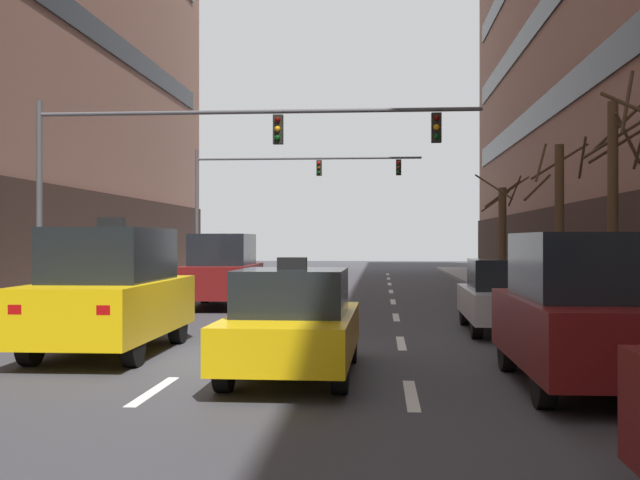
% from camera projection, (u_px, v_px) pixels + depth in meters
% --- Properties ---
extents(ground_plane, '(120.00, 120.00, 0.00)m').
position_uv_depth(ground_plane, '(205.00, 357.00, 13.18)').
color(ground_plane, '#38383D').
extents(lane_stripe_l1_s4, '(0.16, 2.00, 0.01)m').
position_uv_depth(lane_stripe_l1_s4, '(62.00, 339.00, 15.44)').
color(lane_stripe_l1_s4, silver).
rests_on(lane_stripe_l1_s4, ground).
extents(lane_stripe_l1_s5, '(0.16, 2.00, 0.01)m').
position_uv_depth(lane_stripe_l1_s5, '(140.00, 315.00, 20.42)').
color(lane_stripe_l1_s5, silver).
rests_on(lane_stripe_l1_s5, ground).
extents(lane_stripe_l1_s6, '(0.16, 2.00, 0.01)m').
position_uv_depth(lane_stripe_l1_s6, '(187.00, 300.00, 25.40)').
color(lane_stripe_l1_s6, silver).
rests_on(lane_stripe_l1_s6, ground).
extents(lane_stripe_l1_s7, '(0.16, 2.00, 0.01)m').
position_uv_depth(lane_stripe_l1_s7, '(219.00, 290.00, 30.39)').
color(lane_stripe_l1_s7, silver).
rests_on(lane_stripe_l1_s7, ground).
extents(lane_stripe_l1_s8, '(0.16, 2.00, 0.01)m').
position_uv_depth(lane_stripe_l1_s8, '(242.00, 283.00, 35.37)').
color(lane_stripe_l1_s8, silver).
rests_on(lane_stripe_l1_s8, ground).
extents(lane_stripe_l1_s9, '(0.16, 2.00, 0.01)m').
position_uv_depth(lane_stripe_l1_s9, '(259.00, 278.00, 40.36)').
color(lane_stripe_l1_s9, silver).
rests_on(lane_stripe_l1_s9, ground).
extents(lane_stripe_l1_s10, '(0.16, 2.00, 0.01)m').
position_uv_depth(lane_stripe_l1_s10, '(272.00, 274.00, 45.34)').
color(lane_stripe_l1_s10, silver).
rests_on(lane_stripe_l1_s10, ground).
extents(lane_stripe_l2_s3, '(0.16, 2.00, 0.01)m').
position_uv_depth(lane_stripe_l2_s3, '(154.00, 391.00, 10.19)').
color(lane_stripe_l2_s3, silver).
rests_on(lane_stripe_l2_s3, ground).
extents(lane_stripe_l2_s4, '(0.16, 2.00, 0.01)m').
position_uv_depth(lane_stripe_l2_s4, '(228.00, 341.00, 15.17)').
color(lane_stripe_l2_s4, silver).
rests_on(lane_stripe_l2_s4, ground).
extents(lane_stripe_l2_s5, '(0.16, 2.00, 0.01)m').
position_uv_depth(lane_stripe_l2_s5, '(266.00, 316.00, 20.16)').
color(lane_stripe_l2_s5, silver).
rests_on(lane_stripe_l2_s5, ground).
extents(lane_stripe_l2_s6, '(0.16, 2.00, 0.01)m').
position_uv_depth(lane_stripe_l2_s6, '(289.00, 301.00, 25.14)').
color(lane_stripe_l2_s6, silver).
rests_on(lane_stripe_l2_s6, ground).
extents(lane_stripe_l2_s7, '(0.16, 2.00, 0.01)m').
position_uv_depth(lane_stripe_l2_s7, '(304.00, 291.00, 30.13)').
color(lane_stripe_l2_s7, silver).
rests_on(lane_stripe_l2_s7, ground).
extents(lane_stripe_l2_s8, '(0.16, 2.00, 0.01)m').
position_uv_depth(lane_stripe_l2_s8, '(315.00, 284.00, 35.11)').
color(lane_stripe_l2_s8, silver).
rests_on(lane_stripe_l2_s8, ground).
extents(lane_stripe_l2_s9, '(0.16, 2.00, 0.01)m').
position_uv_depth(lane_stripe_l2_s9, '(323.00, 278.00, 40.10)').
color(lane_stripe_l2_s9, silver).
rests_on(lane_stripe_l2_s9, ground).
extents(lane_stripe_l2_s10, '(0.16, 2.00, 0.01)m').
position_uv_depth(lane_stripe_l2_s10, '(330.00, 274.00, 45.08)').
color(lane_stripe_l2_s10, silver).
rests_on(lane_stripe_l2_s10, ground).
extents(lane_stripe_l3_s3, '(0.16, 2.00, 0.01)m').
position_uv_depth(lane_stripe_l3_s3, '(411.00, 395.00, 9.93)').
color(lane_stripe_l3_s3, silver).
rests_on(lane_stripe_l3_s3, ground).
extents(lane_stripe_l3_s4, '(0.16, 2.00, 0.01)m').
position_uv_depth(lane_stripe_l3_s4, '(401.00, 343.00, 14.91)').
color(lane_stripe_l3_s4, silver).
rests_on(lane_stripe_l3_s4, ground).
extents(lane_stripe_l3_s5, '(0.16, 2.00, 0.01)m').
position_uv_depth(lane_stripe_l3_s5, '(396.00, 317.00, 19.89)').
color(lane_stripe_l3_s5, silver).
rests_on(lane_stripe_l3_s5, ground).
extents(lane_stripe_l3_s6, '(0.16, 2.00, 0.01)m').
position_uv_depth(lane_stripe_l3_s6, '(393.00, 302.00, 24.88)').
color(lane_stripe_l3_s6, silver).
rests_on(lane_stripe_l3_s6, ground).
extents(lane_stripe_l3_s7, '(0.16, 2.00, 0.01)m').
position_uv_depth(lane_stripe_l3_s7, '(391.00, 291.00, 29.86)').
color(lane_stripe_l3_s7, silver).
rests_on(lane_stripe_l3_s7, ground).
extents(lane_stripe_l3_s8, '(0.16, 2.00, 0.01)m').
position_uv_depth(lane_stripe_l3_s8, '(390.00, 284.00, 34.85)').
color(lane_stripe_l3_s8, silver).
rests_on(lane_stripe_l3_s8, ground).
extents(lane_stripe_l3_s9, '(0.16, 2.00, 0.01)m').
position_uv_depth(lane_stripe_l3_s9, '(389.00, 278.00, 39.83)').
color(lane_stripe_l3_s9, silver).
rests_on(lane_stripe_l3_s9, ground).
extents(lane_stripe_l3_s10, '(0.16, 2.00, 0.01)m').
position_uv_depth(lane_stripe_l3_s10, '(388.00, 274.00, 44.82)').
color(lane_stripe_l3_s10, silver).
rests_on(lane_stripe_l3_s10, ground).
extents(car_driving_0, '(1.99, 4.51, 2.16)m').
position_uv_depth(car_driving_0, '(223.00, 271.00, 23.03)').
color(car_driving_0, black).
rests_on(car_driving_0, ground).
extents(taxi_driving_1, '(1.93, 4.54, 2.38)m').
position_uv_depth(taxi_driving_1, '(111.00, 291.00, 13.56)').
color(taxi_driving_1, black).
rests_on(taxi_driving_1, ground).
extents(taxi_driving_2, '(1.78, 4.18, 1.73)m').
position_uv_depth(taxi_driving_2, '(293.00, 323.00, 11.29)').
color(taxi_driving_2, black).
rests_on(taxi_driving_2, ground).
extents(car_parked_1, '(1.80, 4.29, 2.08)m').
position_uv_depth(car_parked_1, '(583.00, 311.00, 10.39)').
color(car_parked_1, black).
rests_on(car_parked_1, ground).
extents(car_parked_2, '(1.82, 4.21, 1.57)m').
position_uv_depth(car_parked_2, '(506.00, 296.00, 16.73)').
color(car_parked_2, black).
rests_on(car_parked_2, ground).
extents(traffic_signal_0, '(13.03, 0.35, 5.96)m').
position_uv_depth(traffic_signal_0, '(201.00, 150.00, 22.60)').
color(traffic_signal_0, '#4C4C51').
rests_on(traffic_signal_0, sidewalk_left).
extents(traffic_signal_1, '(12.34, 0.35, 6.80)m').
position_uv_depth(traffic_signal_1, '(275.00, 183.00, 42.29)').
color(traffic_signal_1, '#4C4C51').
rests_on(traffic_signal_1, sidewalk_left).
extents(street_tree_1, '(2.32, 2.33, 4.48)m').
position_uv_depth(street_tree_1, '(502.00, 232.00, 31.40)').
color(street_tree_1, '#4C3823').
rests_on(street_tree_1, sidewalk_right).
extents(street_tree_2, '(1.61, 1.82, 4.92)m').
position_uv_depth(street_tree_2, '(615.00, 203.00, 16.47)').
color(street_tree_2, '#4C3823').
rests_on(street_tree_2, sidewalk_right).
extents(street_tree_3, '(1.94, 1.68, 4.61)m').
position_uv_depth(street_tree_3, '(559.00, 220.00, 21.40)').
color(street_tree_3, '#4C3823').
rests_on(street_tree_3, sidewalk_right).
extents(pedestrian_0, '(0.43, 0.37, 1.50)m').
position_uv_depth(pedestrian_0, '(551.00, 273.00, 23.19)').
color(pedestrian_0, brown).
rests_on(pedestrian_0, sidewalk_right).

